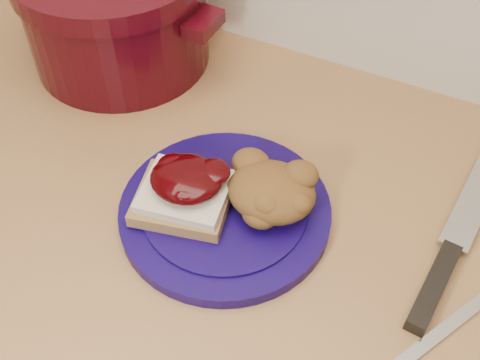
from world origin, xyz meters
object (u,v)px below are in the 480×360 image
at_px(chef_knife, 447,258).
at_px(pepper_grinder, 110,27).
at_px(plate, 225,212).
at_px(butter_knife, 435,337).
at_px(dutch_oven, 116,11).

distance_m(chef_knife, pepper_grinder, 0.56).
relative_size(plate, butter_knife, 1.42).
xyz_separation_m(plate, pepper_grinder, (-0.29, 0.20, 0.05)).
xyz_separation_m(chef_knife, pepper_grinder, (-0.54, 0.15, 0.05)).
distance_m(chef_knife, butter_knife, 0.10).
distance_m(butter_knife, pepper_grinder, 0.61).
xyz_separation_m(chef_knife, dutch_oven, (-0.53, 0.16, 0.07)).
bearing_deg(chef_knife, dutch_oven, 79.09).
bearing_deg(butter_knife, plate, 108.38).
relative_size(plate, pepper_grinder, 2.18).
distance_m(chef_knife, dutch_oven, 0.56).
bearing_deg(plate, dutch_oven, 143.53).
height_order(plate, chef_knife, chef_knife).
height_order(chef_knife, dutch_oven, dutch_oven).
height_order(butter_knife, dutch_oven, dutch_oven).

